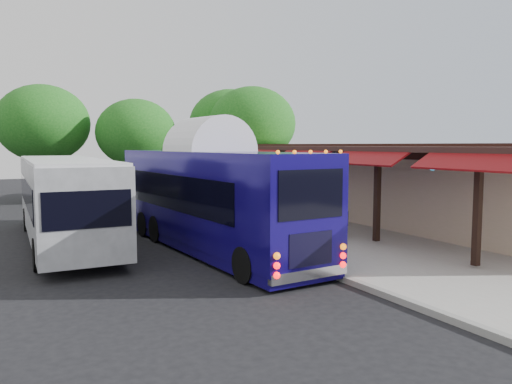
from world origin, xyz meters
TOP-DOWN VIEW (x-y plane):
  - ground at (0.00, 0.00)m, footprint 90.00×90.00m
  - sidewalk at (5.00, 4.00)m, footprint 10.00×40.00m
  - curb at (0.05, 4.00)m, footprint 0.20×40.00m
  - station_shelter at (8.38, 4.00)m, footprint 8.15×20.00m
  - coach_bus at (-1.45, 2.39)m, footprint 2.96×11.28m
  - city_bus at (-5.60, 5.93)m, footprint 2.81×11.45m
  - ped_a at (0.60, 4.43)m, footprint 0.72×0.50m
  - ped_b at (2.86, 2.23)m, footprint 0.97×0.83m
  - ped_c at (1.79, 9.74)m, footprint 1.17×0.73m
  - ped_d at (3.40, 10.76)m, footprint 1.15×0.67m
  - sign_board at (3.42, 1.37)m, footprint 0.10×0.45m
  - tree_left at (0.46, 18.74)m, footprint 5.05×5.05m
  - tree_mid at (7.37, 19.29)m, footprint 5.84×5.84m
  - tree_right at (7.73, 16.63)m, footprint 5.80×5.80m
  - tree_far at (-4.76, 21.30)m, footprint 5.74×5.74m

SIDE VIEW (x-z plane):
  - ground at x=0.00m, z-range 0.00..0.00m
  - sidewalk at x=5.00m, z-range 0.00..0.15m
  - curb at x=0.05m, z-range -0.01..0.15m
  - sign_board at x=3.42m, z-range 0.33..1.32m
  - ped_b at x=2.86m, z-range 0.15..1.89m
  - ped_d at x=3.40m, z-range 0.15..1.92m
  - ped_c at x=1.79m, z-range 0.15..2.01m
  - ped_a at x=0.60m, z-range 0.15..2.03m
  - city_bus at x=-5.60m, z-range 0.16..3.22m
  - station_shelter at x=8.38m, z-range 0.05..3.65m
  - coach_bus at x=-1.45m, z-range 0.13..3.71m
  - tree_left at x=0.46m, z-range 1.08..7.54m
  - tree_far at x=-4.76m, z-range 1.23..8.57m
  - tree_right at x=7.73m, z-range 1.24..8.67m
  - tree_mid at x=7.37m, z-range 1.25..8.73m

